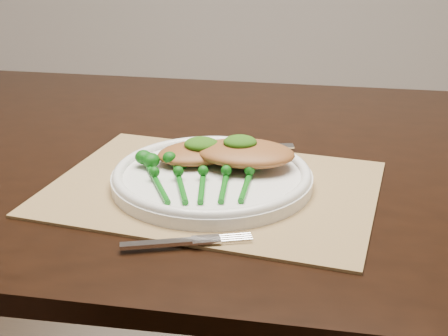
# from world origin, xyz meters

# --- Properties ---
(placemat) EXTENTS (0.52, 0.43, 0.00)m
(placemat) POSITION_xyz_m (0.09, -0.25, 0.75)
(placemat) COLOR #96784C
(placemat) RESTS_ON dining_table
(dinner_plate) EXTENTS (0.29, 0.29, 0.03)m
(dinner_plate) POSITION_xyz_m (0.09, -0.24, 0.77)
(dinner_plate) COLOR white
(dinner_plate) RESTS_ON placemat
(knife) EXTENTS (0.22, 0.05, 0.01)m
(knife) POSITION_xyz_m (0.08, -0.11, 0.76)
(knife) COLOR silver
(knife) RESTS_ON placemat
(fork) EXTENTS (0.16, 0.05, 0.00)m
(fork) POSITION_xyz_m (0.09, -0.42, 0.76)
(fork) COLOR silver
(fork) RESTS_ON placemat
(chicken_fillet_left) EXTENTS (0.15, 0.13, 0.03)m
(chicken_fillet_left) POSITION_xyz_m (0.07, -0.20, 0.78)
(chicken_fillet_left) COLOR brown
(chicken_fillet_left) RESTS_ON dinner_plate
(chicken_fillet_right) EXTENTS (0.16, 0.12, 0.03)m
(chicken_fillet_right) POSITION_xyz_m (0.14, -0.21, 0.79)
(chicken_fillet_right) COLOR brown
(chicken_fillet_right) RESTS_ON dinner_plate
(pesto_dollop_left) EXTENTS (0.05, 0.04, 0.02)m
(pesto_dollop_left) POSITION_xyz_m (0.07, -0.20, 0.80)
(pesto_dollop_left) COLOR #174009
(pesto_dollop_left) RESTS_ON chicken_fillet_left
(pesto_dollop_right) EXTENTS (0.05, 0.04, 0.02)m
(pesto_dollop_right) POSITION_xyz_m (0.13, -0.21, 0.81)
(pesto_dollop_right) COLOR #174009
(pesto_dollop_right) RESTS_ON chicken_fillet_right
(broccolini_bundle) EXTENTS (0.17, 0.18, 0.04)m
(broccolini_bundle) POSITION_xyz_m (0.08, -0.28, 0.78)
(broccolini_bundle) COLOR #0B5810
(broccolini_bundle) RESTS_ON dinner_plate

